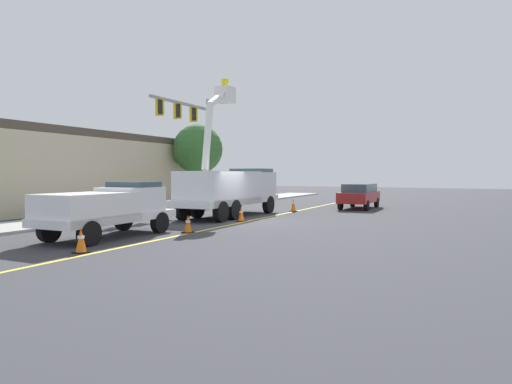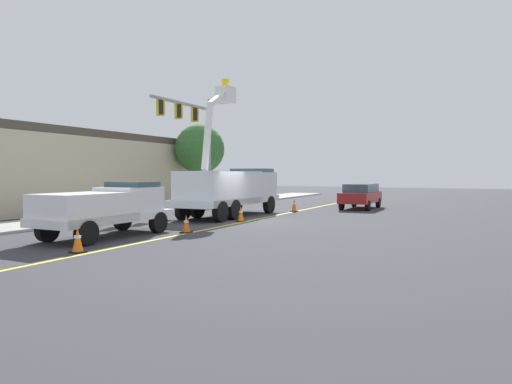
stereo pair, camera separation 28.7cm
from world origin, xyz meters
name	(u,v)px [view 1 (the left image)]	position (x,y,z in m)	size (l,w,h in m)	color
ground	(247,221)	(0.00, 0.00, 0.00)	(120.00, 120.00, 0.00)	#38383D
sidewalk_far_side	(125,214)	(-0.44, 7.89, 0.06)	(60.00, 3.60, 0.12)	#9E9E99
lane_centre_stripe	(247,221)	(0.00, 0.00, 0.00)	(50.00, 0.16, 0.01)	yellow
utility_bucket_truck	(230,187)	(1.92, 2.23, 1.63)	(8.33, 2.96, 7.83)	silver
service_pickup_truck	(108,208)	(-7.46, 1.69, 1.12)	(5.71, 2.44, 2.06)	white
passing_minivan	(359,194)	(10.92, -2.51, 0.97)	(4.90, 2.17, 1.69)	maroon
traffic_cone_leading	(81,241)	(-10.23, -0.18, 0.38)	(0.40, 0.40, 0.76)	black
traffic_cone_mid_front	(188,224)	(-4.97, -0.13, 0.36)	(0.40, 0.40, 0.73)	black
traffic_cone_mid_rear	(241,214)	(-0.20, 0.23, 0.38)	(0.40, 0.40, 0.76)	black
traffic_cone_trailing	(293,205)	(6.40, 0.38, 0.41)	(0.40, 0.40, 0.84)	black
traffic_signal_mast	(192,128)	(4.94, 7.17, 5.42)	(6.42, 0.77, 7.65)	gray
commercial_building_backdrop	(71,171)	(2.46, 16.07, 2.60)	(18.75, 9.86, 5.21)	beige
street_tree_right	(198,149)	(9.86, 10.32, 4.33)	(3.96, 3.96, 6.33)	brown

